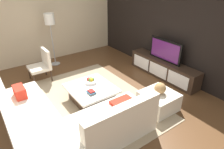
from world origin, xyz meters
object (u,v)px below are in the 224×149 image
sectional_couch (61,123)px  decorative_ball (160,88)px  accent_chair_near (42,63)px  coffee_table (91,94)px  media_console (163,68)px  fruit_bowl (91,81)px  floor_lamp (50,23)px  ottoman (158,101)px  book_stack (91,92)px  television (165,50)px

sectional_couch → decorative_ball: bearing=77.0°
accent_chair_near → decorative_ball: (2.81, 1.59, 0.04)m
coffee_table → media_console: bearing=87.5°
media_console → fruit_bowl: size_ratio=7.91×
sectional_couch → accent_chair_near: 2.39m
media_console → coffee_table: size_ratio=2.11×
media_console → accent_chair_near: 3.37m
floor_lamp → ottoman: bearing=14.8°
floor_lamp → book_stack: size_ratio=8.65×
fruit_bowl → ottoman: bearing=36.9°
media_console → sectional_couch: size_ratio=0.90×
decorative_ball → sectional_couch: bearing=-103.0°
television → ottoman: (0.99, -1.24, -0.60)m
book_stack → floor_lamp: bearing=175.4°
television → ottoman: size_ratio=1.49×
media_console → fruit_bowl: 2.22m
book_stack → sectional_couch: bearing=-65.1°
ottoman → book_stack: book_stack is taller
ottoman → book_stack: size_ratio=3.73×
fruit_bowl → book_stack: size_ratio=1.49×
sectional_couch → floor_lamp: (-3.14, 1.08, 1.07)m
fruit_bowl → accent_chair_near: bearing=-157.5°
media_console → ottoman: (0.99, -1.24, -0.05)m
sectional_couch → book_stack: bearing=114.9°
accent_chair_near → floor_lamp: size_ratio=0.54×
decorative_ball → coffee_table: bearing=-136.0°
coffee_table → fruit_bowl: (-0.18, 0.10, 0.23)m
fruit_bowl → sectional_couch: bearing=-53.5°
book_stack → media_console: bearing=92.8°
accent_chair_near → fruit_bowl: 1.66m
floor_lamp → accent_chair_near: bearing=-38.4°
coffee_table → fruit_bowl: bearing=151.2°
television → floor_lamp: floor_lamp is taller
decorative_ball → book_stack: bearing=-126.6°
sectional_couch → coffee_table: 1.17m
fruit_bowl → coffee_table: bearing=-28.8°
coffee_table → book_stack: bearing=-28.4°
fruit_bowl → decorative_ball: (1.27, 0.95, 0.09)m
decorative_ball → ottoman: bearing=0.0°
coffee_table → book_stack: 0.33m
coffee_table → ottoman: size_ratio=1.50×
media_console → book_stack: size_ratio=11.79×
sectional_couch → fruit_bowl: size_ratio=8.82×
sectional_couch → ottoman: 2.09m
television → floor_lamp: (-2.62, -2.19, 0.56)m
fruit_bowl → book_stack: 0.46m
sectional_couch → decorative_ball: sectional_couch is taller
sectional_couch → book_stack: sectional_couch is taller
accent_chair_near → floor_lamp: 1.34m
ottoman → floor_lamp: bearing=-165.2°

